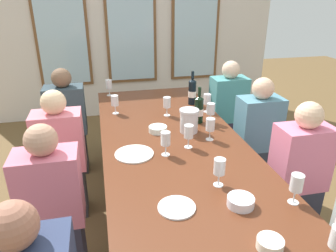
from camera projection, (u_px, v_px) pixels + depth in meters
The scene contains 27 objects.
ground_plane at pixel (173, 222), 2.67m from camera, with size 12.00×12.00×0.00m, color brown.
back_wall_with_windows at pixel (130, 16), 4.47m from camera, with size 4.26×0.10×2.90m.
dining_table at pixel (174, 150), 2.40m from camera, with size 1.06×2.78×0.74m.
white_plate_0 at pixel (134, 154), 2.21m from camera, with size 0.27×0.27×0.01m, color white.
white_plate_1 at pixel (177, 207), 1.67m from camera, with size 0.20×0.20×0.01m, color white.
metal_pitcher at pixel (189, 121), 2.53m from camera, with size 0.16×0.16×0.19m.
wine_bottle_0 at pixel (192, 92), 3.13m from camera, with size 0.08×0.08×0.33m.
wine_bottle_1 at pixel (199, 109), 2.70m from camera, with size 0.08×0.08×0.31m.
tasting_bowl_0 at pixel (241, 202), 1.68m from camera, with size 0.14×0.14×0.05m, color white.
tasting_bowl_1 at pixel (270, 244), 1.41m from camera, with size 0.12×0.12×0.05m, color white.
tasting_bowl_2 at pixel (158, 129), 2.55m from camera, with size 0.15×0.15×0.05m, color white.
wine_glass_0 at pixel (207, 100), 2.93m from camera, with size 0.07×0.07×0.17m.
wine_glass_2 at pixel (210, 125), 2.39m from camera, with size 0.07×0.07×0.17m.
wine_glass_3 at pixel (115, 101), 2.89m from camera, with size 0.07×0.07×0.17m.
wine_glass_4 at pixel (211, 110), 2.70m from camera, with size 0.07×0.07×0.17m.
wine_glass_6 at pixel (166, 140), 2.16m from camera, with size 0.07×0.07×0.17m.
wine_glass_7 at pixel (220, 167), 1.82m from camera, with size 0.07×0.07×0.17m.
wine_glass_8 at pixel (189, 133), 2.27m from camera, with size 0.07×0.07×0.17m.
wine_glass_9 at pixel (297, 184), 1.67m from camera, with size 0.07×0.07×0.17m.
wine_glass_10 at pixel (109, 85), 3.39m from camera, with size 0.07×0.07×0.17m.
wine_glass_11 at pixel (167, 103), 2.85m from camera, with size 0.07×0.07×0.17m.
seated_person_0 at pixel (53, 210), 1.99m from camera, with size 0.38×0.24×1.11m.
seated_person_1 at pixel (298, 177), 2.34m from camera, with size 0.38×0.24×1.11m.
seated_person_4 at pixel (68, 125), 3.23m from camera, with size 0.38×0.24×1.11m.
seated_person_5 at pixel (227, 113), 3.54m from camera, with size 0.38×0.24×1.11m.
seated_person_6 at pixel (62, 159), 2.59m from camera, with size 0.38×0.24×1.11m.
seated_person_7 at pixel (257, 140), 2.92m from camera, with size 0.38×0.24×1.11m.
Camera 1 is at (-0.51, -2.07, 1.80)m, focal length 33.96 mm.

